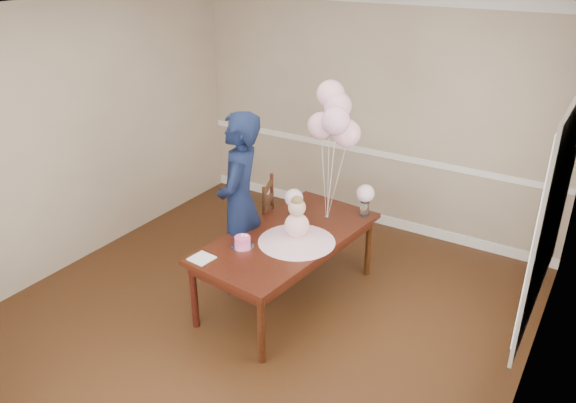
{
  "coord_description": "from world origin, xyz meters",
  "views": [
    {
      "loc": [
        2.49,
        -3.35,
        3.17
      ],
      "look_at": [
        0.1,
        0.52,
        1.05
      ],
      "focal_mm": 35.0,
      "sensor_mm": 36.0,
      "label": 1
    }
  ],
  "objects": [
    {
      "name": "chair_leg_fl",
      "position": [
        -0.35,
        0.82,
        0.21
      ],
      "size": [
        0.05,
        0.05,
        0.41
      ],
      "primitive_type": "cylinder",
      "rotation": [
        0.0,
        0.0,
        0.36
      ],
      "color": "#371D0F",
      "rests_on": "floor"
    },
    {
      "name": "balloon_ribbon_b",
      "position": [
        0.27,
        1.01,
        1.14
      ],
      "size": [
        0.09,
        0.06,
        0.87
      ],
      "primitive_type": "cylinder",
      "rotation": [
        0.05,
        0.1,
        -0.1
      ],
      "color": "white",
      "rests_on": "balloon_weight"
    },
    {
      "name": "table_leg_br",
      "position": [
        0.55,
        1.35,
        0.32
      ],
      "size": [
        0.07,
        0.07,
        0.65
      ],
      "primitive_type": "cylinder",
      "rotation": [
        0.0,
        0.0,
        -0.1
      ],
      "color": "black",
      "rests_on": "floor"
    },
    {
      "name": "table_leg_fr",
      "position": [
        0.38,
        -0.35,
        0.32
      ],
      "size": [
        0.07,
        0.07,
        0.65
      ],
      "primitive_type": "cylinder",
      "rotation": [
        0.0,
        0.0,
        -0.1
      ],
      "color": "black",
      "rests_on": "floor"
    },
    {
      "name": "balloon_weight",
      "position": [
        0.22,
        1.04,
        0.7
      ],
      "size": [
        0.04,
        0.04,
        0.02
      ],
      "primitive_type": "cylinder",
      "rotation": [
        0.0,
        0.0,
        -0.1
      ],
      "color": "silver",
      "rests_on": "dining_table_top"
    },
    {
      "name": "birthday_cake",
      "position": [
        -0.15,
        0.14,
        0.75
      ],
      "size": [
        0.15,
        0.15,
        0.09
      ],
      "primitive_type": "cylinder",
      "rotation": [
        0.0,
        0.0,
        -0.1
      ],
      "color": "#FF5097",
      "rests_on": "cake_platter"
    },
    {
      "name": "cake_flower_a",
      "position": [
        -0.15,
        0.14,
        0.81
      ],
      "size": [
        0.03,
        0.03,
        0.03
      ],
      "primitive_type": "sphere",
      "color": "white",
      "rests_on": "birthday_cake"
    },
    {
      "name": "napkin",
      "position": [
        -0.32,
        -0.21,
        0.7
      ],
      "size": [
        0.2,
        0.2,
        0.01
      ],
      "primitive_type": "cube",
      "rotation": [
        0.0,
        0.0,
        -0.1
      ],
      "color": "white",
      "rests_on": "dining_table_top"
    },
    {
      "name": "cake_platter",
      "position": [
        -0.15,
        0.14,
        0.7
      ],
      "size": [
        0.22,
        0.22,
        0.01
      ],
      "primitive_type": "cylinder",
      "rotation": [
        0.0,
        0.0,
        -0.1
      ],
      "color": "silver",
      "rests_on": "dining_table_top"
    },
    {
      "name": "balloon_a",
      "position": [
        0.13,
        1.04,
        1.62
      ],
      "size": [
        0.26,
        0.26,
        0.26
      ],
      "primitive_type": "sphere",
      "color": "#E6A3B8",
      "rests_on": "balloon_ribbon_a"
    },
    {
      "name": "chair_back_post_r",
      "position": [
        -0.49,
        1.14,
        0.71
      ],
      "size": [
        0.05,
        0.05,
        0.54
      ],
      "primitive_type": "cylinder",
      "rotation": [
        0.0,
        0.0,
        0.36
      ],
      "color": "#3C1910",
      "rests_on": "dining_chair_seat"
    },
    {
      "name": "baby_torso",
      "position": [
        0.21,
        0.48,
        0.86
      ],
      "size": [
        0.22,
        0.22,
        0.22
      ],
      "primitive_type": "sphere",
      "color": "#FFA1C1",
      "rests_on": "baby_skirt"
    },
    {
      "name": "ceiling",
      "position": [
        0.0,
        0.0,
        2.7
      ],
      "size": [
        4.5,
        5.0,
        0.02
      ],
      "primitive_type": "cube",
      "color": "silver",
      "rests_on": "wall_back"
    },
    {
      "name": "chair_back_post_l",
      "position": [
        -0.37,
        0.81,
        0.71
      ],
      "size": [
        0.05,
        0.05,
        0.54
      ],
      "primitive_type": "cylinder",
      "rotation": [
        0.0,
        0.0,
        0.36
      ],
      "color": "#331C0D",
      "rests_on": "dining_chair_seat"
    },
    {
      "name": "chair_leg_bl",
      "position": [
        -0.47,
        1.14,
        0.21
      ],
      "size": [
        0.05,
        0.05,
        0.41
      ],
      "primitive_type": "cylinder",
      "rotation": [
        0.0,
        0.0,
        0.36
      ],
      "color": "#35190E",
      "rests_on": "floor"
    },
    {
      "name": "dining_table_top",
      "position": [
        0.08,
        0.54,
        0.67
      ],
      "size": [
        1.11,
        1.94,
        0.05
      ],
      "primitive_type": "cube",
      "rotation": [
        0.0,
        0.0,
        -0.1
      ],
      "color": "black",
      "rests_on": "table_leg_fl"
    },
    {
      "name": "wall_left",
      "position": [
        -2.25,
        0.0,
        1.35
      ],
      "size": [
        0.02,
        5.0,
        2.7
      ],
      "primitive_type": "cube",
      "color": "tan",
      "rests_on": "floor"
    },
    {
      "name": "balloon_c",
      "position": [
        0.25,
        1.13,
        1.81
      ],
      "size": [
        0.26,
        0.26,
        0.26
      ],
      "primitive_type": "sphere",
      "color": "#E3A0BC",
      "rests_on": "balloon_ribbon_c"
    },
    {
      "name": "wall_right",
      "position": [
        2.25,
        0.0,
        1.35
      ],
      "size": [
        0.02,
        5.0,
        2.7
      ],
      "primitive_type": "cube",
      "color": "tan",
      "rests_on": "floor"
    },
    {
      "name": "baby_skirt",
      "position": [
        0.21,
        0.48,
        0.74
      ],
      "size": [
        0.77,
        0.77,
        0.09
      ],
      "primitive_type": "cone",
      "rotation": [
        0.0,
        0.0,
        -0.1
      ],
      "color": "#E7AAC1",
      "rests_on": "dining_table_top"
    },
    {
      "name": "balloon_ribbon_d",
      "position": [
        0.19,
        1.09,
        1.23
      ],
      "size": [
        0.07,
        0.1,
        1.05
      ],
      "primitive_type": "cylinder",
      "rotation": [
        -0.09,
        -0.07,
        -0.1
      ],
      "color": "white",
      "rests_on": "balloon_weight"
    },
    {
      "name": "chair_leg_fr",
      "position": [
        -0.02,
        0.94,
        0.21
      ],
      "size": [
        0.05,
        0.05,
        0.41
      ],
      "primitive_type": "cylinder",
      "rotation": [
        0.0,
        0.0,
        0.36
      ],
      "color": "#3E1E11",
      "rests_on": "floor"
    },
    {
      "name": "balloon_ribbon_a",
      "position": [
        0.18,
        1.04,
        1.09
      ],
      "size": [
        0.08,
        0.01,
        0.77
      ],
      "primitive_type": "cylinder",
      "rotation": [
        0.0,
        -0.1,
        -0.1
      ],
      "color": "white",
      "rests_on": "balloon_weight"
    },
    {
      "name": "baseboard_trim",
      "position": [
        0.0,
        2.49,
        0.06
      ],
      "size": [
        4.5,
        0.02,
        0.12
      ],
      "primitive_type": "cube",
      "color": "white",
      "rests_on": "floor"
    },
    {
      "name": "table_leg_bl",
      "position": [
        -0.22,
        1.43,
        0.32
      ],
      "size": [
        0.07,
        0.07,
        0.65
      ],
      "primitive_type": "cylinder",
      "rotation": [
        0.0,
        0.0,
        -0.1
      ],
      "color": "black",
      "rests_on": "floor"
    },
    {
      "name": "table_apron",
      "position": [
        0.08,
        0.54,
        0.6
      ],
      "size": [
        1.01,
        1.84,
        0.09
      ],
      "primitive_type": "cube",
      "rotation": [
        0.0,
        0.0,
        -0.1
      ],
      "color": "black",
      "rests_on": "table_leg_fl"
    },
    {
      "name": "cake_flower_b",
      "position": [
        -0.12,
        0.16,
        0.81
      ],
      "size": [
        0.03,
        0.03,
        0.03
      ],
      "primitive_type": "sphere",
      "color": "white",
      "rests_on": "birthday_cake"
    },
    {
      "name": "balloon_b",
      "position": [
        0.31,
        0.98,
        1.71
      ],
      "size": [
        0.26,
        0.26,
        0.26
      ],
      "primitive_type": "sphere",
      "color": "#E6A3C6",
      "rests_on": "balloon_ribbon_b"
    },
    {
      "name": "dining_chair_seat",
      "position": [
        -0.25,
        1.04,
        0.43
      ],
      "size": [
        0.54,
        0.54,
        0.05
      ],
      "primitive_type": "cube",
      "rotation": [
        0.0,
        0.0,
        0.36
      ],
      "color": "#38200F",
      "rests_on": "chair_leg_fl"
    },
    {
      "name": "table_leg_fl",
      "position": [
        -0.39,
        -0.27,
        0.32
      ],
      "size": [
        0.07,
        0.07,
        0.65
      ],
      "primitive_type": "cylinder",
      "rotation": [
        0.0,
        0.0,
        -0.1
      ],
      "color": "black",
      "rests_on": "floor"
    },
    {
      "name": "balloon_ribbon_e",
      "position": [
        0.3,
        1.07,
        1.07
      ],
      "size": [
        0.14,
        0.05,
        0.72
      ],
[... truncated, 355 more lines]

